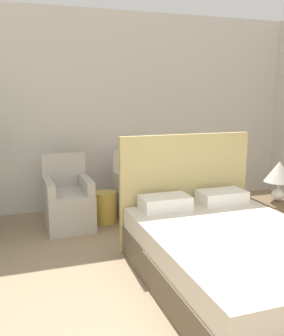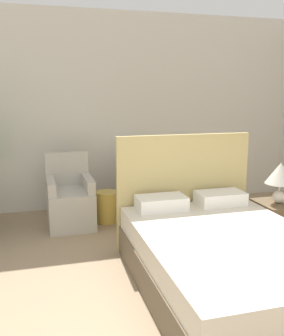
{
  "view_description": "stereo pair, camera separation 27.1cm",
  "coord_description": "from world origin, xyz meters",
  "px_view_note": "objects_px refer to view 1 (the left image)",
  "views": [
    {
      "loc": [
        -1.32,
        -1.34,
        1.74
      ],
      "look_at": [
        0.13,
        2.9,
        0.83
      ],
      "focal_mm": 40.0,
      "sensor_mm": 36.0,
      "label": 1
    },
    {
      "loc": [
        -1.06,
        -1.42,
        1.74
      ],
      "look_at": [
        0.13,
        2.9,
        0.83
      ],
      "focal_mm": 40.0,
      "sensor_mm": 36.0,
      "label": 2
    }
  ],
  "objects_px": {
    "nightstand": "(273,221)",
    "side_table": "(105,207)",
    "armchair_near_window_left": "(69,205)",
    "table_lamp": "(279,174)",
    "armchair_near_window_right": "(140,198)",
    "bed": "(232,254)"
  },
  "relations": [
    {
      "from": "table_lamp",
      "to": "side_table",
      "type": "height_order",
      "value": "table_lamp"
    },
    {
      "from": "armchair_near_window_right",
      "to": "side_table",
      "type": "distance_m",
      "value": 0.5
    },
    {
      "from": "bed",
      "to": "armchair_near_window_right",
      "type": "height_order",
      "value": "bed"
    },
    {
      "from": "table_lamp",
      "to": "armchair_near_window_left",
      "type": "bearing_deg",
      "value": 150.25
    },
    {
      "from": "table_lamp",
      "to": "side_table",
      "type": "distance_m",
      "value": 2.26
    },
    {
      "from": "armchair_near_window_right",
      "to": "nightstand",
      "type": "height_order",
      "value": "armchair_near_window_right"
    },
    {
      "from": "armchair_near_window_left",
      "to": "nightstand",
      "type": "height_order",
      "value": "armchair_near_window_left"
    },
    {
      "from": "armchair_near_window_left",
      "to": "side_table",
      "type": "relative_size",
      "value": 2.24
    },
    {
      "from": "armchair_near_window_right",
      "to": "nightstand",
      "type": "distance_m",
      "value": 1.76
    },
    {
      "from": "armchair_near_window_left",
      "to": "armchair_near_window_right",
      "type": "relative_size",
      "value": 1.0
    },
    {
      "from": "armchair_near_window_right",
      "to": "nightstand",
      "type": "relative_size",
      "value": 1.87
    },
    {
      "from": "nightstand",
      "to": "table_lamp",
      "type": "relative_size",
      "value": 1.08
    },
    {
      "from": "bed",
      "to": "table_lamp",
      "type": "relative_size",
      "value": 4.73
    },
    {
      "from": "bed",
      "to": "side_table",
      "type": "distance_m",
      "value": 2.14
    },
    {
      "from": "nightstand",
      "to": "armchair_near_window_left",
      "type": "bearing_deg",
      "value": 150.47
    },
    {
      "from": "armchair_near_window_left",
      "to": "nightstand",
      "type": "relative_size",
      "value": 1.87
    },
    {
      "from": "table_lamp",
      "to": "side_table",
      "type": "xyz_separation_m",
      "value": [
        -1.74,
        1.3,
        -0.61
      ]
    },
    {
      "from": "armchair_near_window_left",
      "to": "side_table",
      "type": "xyz_separation_m",
      "value": [
        0.49,
        0.02,
        -0.09
      ]
    },
    {
      "from": "table_lamp",
      "to": "armchair_near_window_right",
      "type": "bearing_deg",
      "value": 134.46
    },
    {
      "from": "nightstand",
      "to": "side_table",
      "type": "bearing_deg",
      "value": 143.42
    },
    {
      "from": "side_table",
      "to": "armchair_near_window_left",
      "type": "bearing_deg",
      "value": -177.15
    },
    {
      "from": "bed",
      "to": "armchair_near_window_right",
      "type": "bearing_deg",
      "value": 96.16
    }
  ]
}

